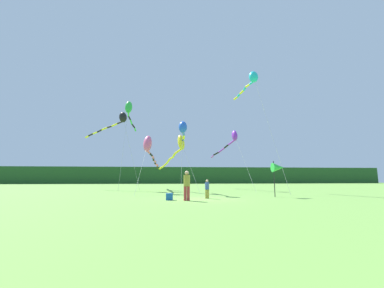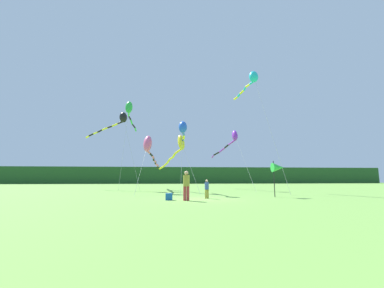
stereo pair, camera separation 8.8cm
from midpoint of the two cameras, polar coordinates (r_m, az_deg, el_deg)
name	(u,v)px [view 2 (the right image)]	position (r m, az deg, el deg)	size (l,w,h in m)	color
ground_plane	(201,199)	(16.48, 2.26, -12.93)	(120.00, 120.00, 0.00)	#6B9E42
distant_treeline	(177,175)	(61.31, -3.58, -7.43)	(108.00, 3.56, 4.06)	#234C23
person_adult	(186,184)	(15.27, -1.18, -9.46)	(0.40, 0.40, 1.84)	#B23338
person_child	(207,188)	(16.88, 3.68, -10.37)	(0.28, 0.28, 1.28)	olive
cooler_box	(169,197)	(15.76, -5.33, -12.34)	(0.44, 0.40, 0.43)	#1959B2
banner_flag_pole	(278,168)	(19.21, 19.86, -5.32)	(0.90, 0.70, 2.65)	black
kite_black	(119,120)	(31.43, -16.83, 5.49)	(8.01, 5.21, 9.58)	#B2B2B2
kite_rainbow	(149,147)	(24.39, -10.10, -0.64)	(1.44, 11.23, 5.74)	#B2B2B2
kite_blue	(183,130)	(22.30, -2.09, 3.38)	(0.87, 6.47, 6.64)	#B2B2B2
kite_cyan	(252,79)	(27.00, 14.22, 14.79)	(2.34, 7.92, 12.61)	#B2B2B2
kite_green	(129,110)	(33.22, -14.55, 7.83)	(0.94, 9.89, 11.48)	#B2B2B2
kite_purple	(231,140)	(29.50, 9.32, 0.98)	(2.27, 11.31, 7.14)	#B2B2B2
kite_yellow	(178,147)	(24.60, -3.28, -0.83)	(3.84, 9.74, 5.82)	#B2B2B2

